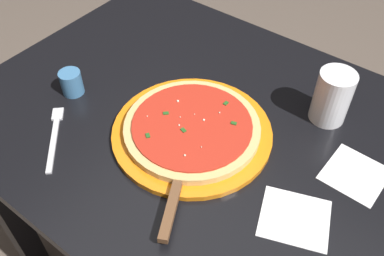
{
  "coord_description": "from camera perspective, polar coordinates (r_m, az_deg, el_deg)",
  "views": [
    {
      "loc": [
        -0.42,
        0.54,
        1.42
      ],
      "look_at": [
        -0.05,
        0.05,
        0.77
      ],
      "focal_mm": 39.6,
      "sensor_mm": 36.0,
      "label": 1
    }
  ],
  "objects": [
    {
      "name": "serving_plate",
      "position": [
        0.91,
        -0.0,
        -0.59
      ],
      "size": [
        0.34,
        0.34,
        0.01
      ],
      "primitive_type": "cylinder",
      "color": "orange",
      "rests_on": "restaurant_table"
    },
    {
      "name": "cup_small_sauce",
      "position": [
        1.03,
        -15.93,
        5.9
      ],
      "size": [
        0.05,
        0.05,
        0.06
      ],
      "primitive_type": "cylinder",
      "color": "teal",
      "rests_on": "restaurant_table"
    },
    {
      "name": "napkin_folded_right",
      "position": [
        0.9,
        21.1,
        -5.84
      ],
      "size": [
        0.12,
        0.12,
        0.0
      ],
      "primitive_type": "cube",
      "rotation": [
        0.0,
        0.0,
        -0.03
      ],
      "color": "white",
      "rests_on": "restaurant_table"
    },
    {
      "name": "restaurant_table",
      "position": [
        1.07,
        -0.62,
        -3.4
      ],
      "size": [
        0.97,
        0.79,
        0.75
      ],
      "color": "black",
      "rests_on": "ground_plane"
    },
    {
      "name": "cup_tall_drink",
      "position": [
        0.95,
        18.36,
        4.01
      ],
      "size": [
        0.08,
        0.08,
        0.12
      ],
      "primitive_type": "cylinder",
      "color": "silver",
      "rests_on": "restaurant_table"
    },
    {
      "name": "pizza_server",
      "position": [
        0.8,
        -2.21,
        -8.56
      ],
      "size": [
        0.14,
        0.22,
        0.01
      ],
      "color": "silver",
      "rests_on": "serving_plate"
    },
    {
      "name": "pizza",
      "position": [
        0.9,
        -0.0,
        0.11
      ],
      "size": [
        0.29,
        0.29,
        0.02
      ],
      "color": "#DBB26B",
      "rests_on": "serving_plate"
    },
    {
      "name": "fork",
      "position": [
        0.96,
        -18.02,
        -0.85
      ],
      "size": [
        0.14,
        0.15,
        0.0
      ],
      "color": "silver",
      "rests_on": "restaurant_table"
    },
    {
      "name": "napkin_loose_left",
      "position": [
        0.81,
        13.66,
        -11.72
      ],
      "size": [
        0.15,
        0.15,
        0.0
      ],
      "primitive_type": "cube",
      "rotation": [
        0.0,
        0.0,
        0.36
      ],
      "color": "white",
      "rests_on": "restaurant_table"
    }
  ]
}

